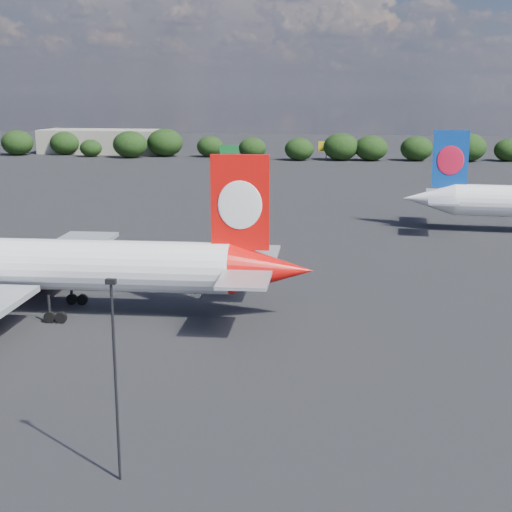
# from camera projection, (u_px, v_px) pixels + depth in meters

# --- Properties ---
(ground) EXTENTS (500.00, 500.00, 0.00)m
(ground) POSITION_uv_depth(u_px,v_px,m) (201.00, 233.00, 108.97)
(ground) COLOR black
(ground) RESTS_ON ground
(qantas_airliner) EXTENTS (47.87, 45.50, 15.63)m
(qantas_airliner) POSITION_uv_depth(u_px,v_px,m) (56.00, 266.00, 68.70)
(qantas_airliner) COLOR white
(qantas_airliner) RESTS_ON ground
(apron_lamp_post) EXTENTS (0.55, 0.30, 11.66)m
(apron_lamp_post) POSITION_uv_depth(u_px,v_px,m) (115.00, 371.00, 38.53)
(apron_lamp_post) COLOR black
(apron_lamp_post) RESTS_ON ground
(terminal_building) EXTENTS (42.00, 16.00, 8.00)m
(terminal_building) POSITION_uv_depth(u_px,v_px,m) (104.00, 141.00, 244.78)
(terminal_building) COLOR gray
(terminal_building) RESTS_ON ground
(highway_sign) EXTENTS (6.00, 0.30, 4.50)m
(highway_sign) POSITION_uv_depth(u_px,v_px,m) (229.00, 149.00, 222.56)
(highway_sign) COLOR #166F2B
(highway_sign) RESTS_ON ground
(billboard_yellow) EXTENTS (5.00, 0.30, 5.50)m
(billboard_yellow) POSITION_uv_depth(u_px,v_px,m) (326.00, 147.00, 223.68)
(billboard_yellow) COLOR yellow
(billboard_yellow) RESTS_ON ground
(horizon_treeline) EXTENTS (202.78, 16.23, 9.17)m
(horizon_treeline) POSITION_uv_depth(u_px,v_px,m) (304.00, 147.00, 222.67)
(horizon_treeline) COLOR black
(horizon_treeline) RESTS_ON ground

